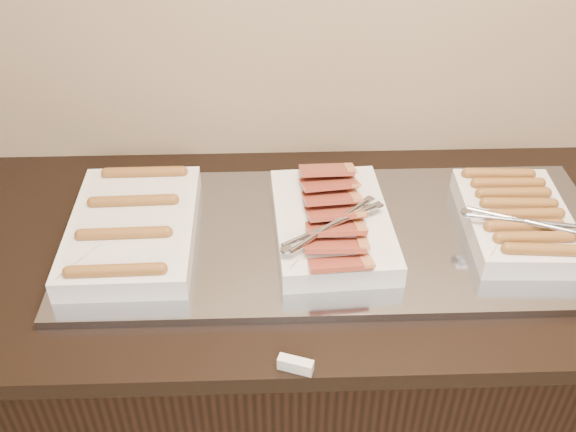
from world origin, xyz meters
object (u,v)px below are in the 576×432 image
object	(u,v)px
dish_center	(332,222)
dish_left	(133,227)
dish_right	(517,219)
counter	(318,368)
warming_tray	(337,236)

from	to	relation	value
dish_center	dish_left	bearing A→B (deg)	176.51
dish_left	dish_center	xyz separation A→B (m)	(0.44, -0.00, 0.00)
dish_center	dish_right	bearing A→B (deg)	-3.07
dish_center	dish_right	size ratio (longest dim) A/B	1.15
counter	warming_tray	size ratio (longest dim) A/B	1.72
counter	warming_tray	xyz separation A→B (m)	(0.03, 0.00, 0.46)
counter	dish_right	bearing A→B (deg)	-0.60
counter	warming_tray	world-z (taller)	warming_tray
dish_left	dish_right	xyz separation A→B (m)	(0.84, -0.00, 0.01)
counter	dish_left	xyz separation A→B (m)	(-0.42, 0.00, 0.50)
warming_tray	dish_right	xyz separation A→B (m)	(0.40, -0.00, 0.04)
warming_tray	dish_center	xyz separation A→B (m)	(-0.01, -0.00, 0.04)
counter	dish_left	distance (m)	0.65
counter	dish_right	world-z (taller)	dish_right
counter	dish_left	world-z (taller)	dish_left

